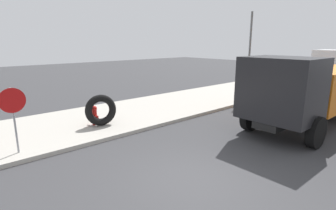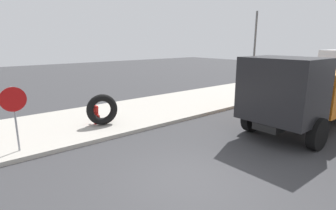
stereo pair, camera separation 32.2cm
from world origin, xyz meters
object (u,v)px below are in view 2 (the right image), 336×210
at_px(dump_truck_orange, 311,90).
at_px(street_light_pole, 254,55).
at_px(fire_hydrant, 96,114).
at_px(loose_tire, 102,110).
at_px(stop_sign, 14,107).

relative_size(dump_truck_orange, street_light_pole, 1.38).
relative_size(fire_hydrant, loose_tire, 0.63).
height_order(loose_tire, street_light_pole, street_light_pole).
bearing_deg(loose_tire, dump_truck_orange, -39.82).
relative_size(stop_sign, dump_truck_orange, 0.29).
height_order(fire_hydrant, dump_truck_orange, dump_truck_orange).
distance_m(fire_hydrant, stop_sign, 3.47).
bearing_deg(stop_sign, fire_hydrant, 19.39).
bearing_deg(fire_hydrant, stop_sign, -160.61).
distance_m(loose_tire, dump_truck_orange, 8.53).
xyz_separation_m(fire_hydrant, dump_truck_orange, (6.67, -5.71, 1.03)).
height_order(dump_truck_orange, street_light_pole, street_light_pole).
distance_m(stop_sign, dump_truck_orange, 10.84).
xyz_separation_m(loose_tire, stop_sign, (-3.29, -0.83, 0.77)).
xyz_separation_m(stop_sign, street_light_pole, (13.02, 0.19, 1.13)).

